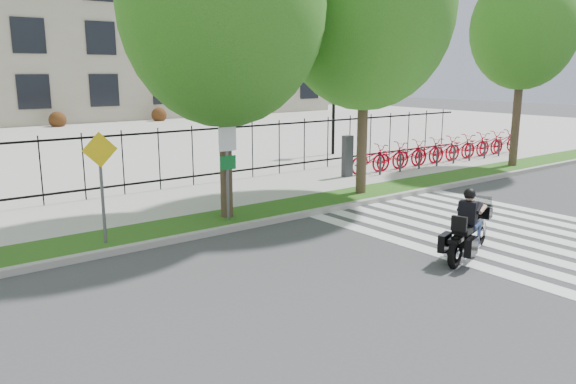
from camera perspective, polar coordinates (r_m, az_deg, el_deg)
ground at (r=11.30m, az=7.45°, el=-8.17°), size 120.00×120.00×0.00m
curb at (r=14.32m, az=-4.17°, el=-3.39°), size 60.00×0.20×0.15m
grass_verge at (r=15.02m, az=-5.96°, el=-2.69°), size 60.00×1.50×0.15m
sidewalk at (r=17.14m, az=-10.34°, el=-0.95°), size 60.00×3.50×0.15m
plaza at (r=33.55m, az=-24.25°, el=4.50°), size 80.00×34.00×0.10m
crosswalk_stripes at (r=14.96m, az=20.73°, el=-3.77°), size 5.70×8.00×0.01m
iron_fence at (r=18.49m, az=-12.95°, el=3.28°), size 30.00×0.06×2.00m
lamp_post_right at (r=26.21m, az=4.69°, el=10.60°), size 1.06×0.70×4.25m
street_tree_1 at (r=14.56m, az=-6.70°, el=18.18°), size 5.14×5.14×8.27m
street_tree_2 at (r=17.64m, az=7.90°, el=18.15°), size 5.33×5.33×8.70m
street_tree_3 at (r=24.49m, az=22.83°, el=15.00°), size 4.08×4.08×7.72m
bike_share_station at (r=24.59m, az=15.51°, el=4.19°), size 11.18×0.89×1.50m
sign_pole_regulatory at (r=14.24m, az=-6.17°, el=3.34°), size 0.50×0.09×2.50m
sign_pole_warning at (r=12.90m, az=-18.46°, el=1.87°), size 0.78×0.09×2.49m
motorcycle_rider at (r=12.59m, az=17.92°, el=-3.62°), size 2.30×1.11×1.84m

